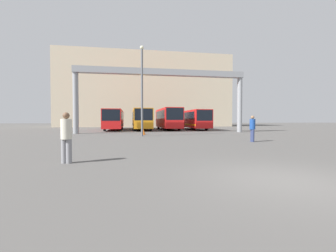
{
  "coord_description": "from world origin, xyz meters",
  "views": [
    {
      "loc": [
        -3.83,
        -5.0,
        1.53
      ],
      "look_at": [
        1.12,
        23.92,
        0.71
      ],
      "focal_mm": 24.0,
      "sensor_mm": 36.0,
      "label": 1
    }
  ],
  "objects_px": {
    "bus_slot_0": "(114,119)",
    "pedestrian_near_right": "(66,136)",
    "bus_slot_1": "(141,118)",
    "lamp_post": "(142,87)",
    "bus_slot_3": "(194,119)",
    "traffic_cone": "(143,132)",
    "bus_slot_2": "(168,118)",
    "pedestrian_far_center": "(252,128)"
  },
  "relations": [
    {
      "from": "bus_slot_2",
      "to": "pedestrian_far_center",
      "type": "height_order",
      "value": "bus_slot_2"
    },
    {
      "from": "bus_slot_1",
      "to": "bus_slot_2",
      "type": "bearing_deg",
      "value": -5.35
    },
    {
      "from": "bus_slot_1",
      "to": "pedestrian_near_right",
      "type": "xyz_separation_m",
      "value": [
        -3.98,
        -26.45,
        -0.83
      ]
    },
    {
      "from": "pedestrian_far_center",
      "to": "bus_slot_2",
      "type": "bearing_deg",
      "value": -165.9
    },
    {
      "from": "bus_slot_0",
      "to": "bus_slot_2",
      "type": "relative_size",
      "value": 1.11
    },
    {
      "from": "bus_slot_0",
      "to": "pedestrian_near_right",
      "type": "bearing_deg",
      "value": -89.75
    },
    {
      "from": "lamp_post",
      "to": "bus_slot_0",
      "type": "bearing_deg",
      "value": 103.84
    },
    {
      "from": "bus_slot_1",
      "to": "bus_slot_3",
      "type": "xyz_separation_m",
      "value": [
        8.19,
        -0.64,
        -0.07
      ]
    },
    {
      "from": "bus_slot_0",
      "to": "traffic_cone",
      "type": "relative_size",
      "value": 18.85
    },
    {
      "from": "bus_slot_0",
      "to": "bus_slot_3",
      "type": "xyz_separation_m",
      "value": [
        12.28,
        -0.87,
        0.0
      ]
    },
    {
      "from": "bus_slot_1",
      "to": "pedestrian_far_center",
      "type": "distance_m",
      "value": 21.54
    },
    {
      "from": "traffic_cone",
      "to": "bus_slot_0",
      "type": "bearing_deg",
      "value": 106.79
    },
    {
      "from": "bus_slot_3",
      "to": "traffic_cone",
      "type": "height_order",
      "value": "bus_slot_3"
    },
    {
      "from": "traffic_cone",
      "to": "lamp_post",
      "type": "xyz_separation_m",
      "value": [
        -0.21,
        -1.87,
        4.22
      ]
    },
    {
      "from": "bus_slot_0",
      "to": "pedestrian_near_right",
      "type": "relative_size",
      "value": 6.82
    },
    {
      "from": "bus_slot_1",
      "to": "lamp_post",
      "type": "relative_size",
      "value": 1.41
    },
    {
      "from": "bus_slot_2",
      "to": "bus_slot_3",
      "type": "relative_size",
      "value": 1.05
    },
    {
      "from": "bus_slot_1",
      "to": "lamp_post",
      "type": "bearing_deg",
      "value": -92.66
    },
    {
      "from": "pedestrian_far_center",
      "to": "lamp_post",
      "type": "bearing_deg",
      "value": -125.79
    },
    {
      "from": "bus_slot_2",
      "to": "pedestrian_far_center",
      "type": "bearing_deg",
      "value": -82.88
    },
    {
      "from": "bus_slot_0",
      "to": "pedestrian_far_center",
      "type": "xyz_separation_m",
      "value": [
        10.7,
        -20.72,
        -0.74
      ]
    },
    {
      "from": "lamp_post",
      "to": "traffic_cone",
      "type": "bearing_deg",
      "value": 83.55
    },
    {
      "from": "traffic_cone",
      "to": "bus_slot_1",
      "type": "bearing_deg",
      "value": 87.94
    },
    {
      "from": "bus_slot_0",
      "to": "pedestrian_far_center",
      "type": "height_order",
      "value": "bus_slot_0"
    },
    {
      "from": "bus_slot_0",
      "to": "bus_slot_3",
      "type": "distance_m",
      "value": 12.31
    },
    {
      "from": "bus_slot_0",
      "to": "bus_slot_1",
      "type": "distance_m",
      "value": 4.1
    },
    {
      "from": "bus_slot_1",
      "to": "pedestrian_near_right",
      "type": "bearing_deg",
      "value": -98.55
    },
    {
      "from": "traffic_cone",
      "to": "pedestrian_far_center",
      "type": "bearing_deg",
      "value": -50.64
    },
    {
      "from": "bus_slot_2",
      "to": "bus_slot_3",
      "type": "bearing_deg",
      "value": -3.61
    },
    {
      "from": "bus_slot_3",
      "to": "pedestrian_far_center",
      "type": "relative_size",
      "value": 5.77
    },
    {
      "from": "bus_slot_0",
      "to": "bus_slot_1",
      "type": "relative_size",
      "value": 1.04
    },
    {
      "from": "bus_slot_0",
      "to": "bus_slot_2",
      "type": "distance_m",
      "value": 8.21
    },
    {
      "from": "bus_slot_2",
      "to": "traffic_cone",
      "type": "relative_size",
      "value": 16.96
    },
    {
      "from": "pedestrian_far_center",
      "to": "lamp_post",
      "type": "xyz_separation_m",
      "value": [
        -7.24,
        6.7,
        3.58
      ]
    },
    {
      "from": "bus_slot_1",
      "to": "pedestrian_far_center",
      "type": "height_order",
      "value": "bus_slot_1"
    },
    {
      "from": "bus_slot_1",
      "to": "pedestrian_far_center",
      "type": "bearing_deg",
      "value": -72.13
    },
    {
      "from": "traffic_cone",
      "to": "bus_slot_3",
      "type": "bearing_deg",
      "value": 52.6
    },
    {
      "from": "bus_slot_0",
      "to": "traffic_cone",
      "type": "distance_m",
      "value": 12.76
    },
    {
      "from": "pedestrian_far_center",
      "to": "bus_slot_0",
      "type": "bearing_deg",
      "value": -145.71
    },
    {
      "from": "pedestrian_far_center",
      "to": "traffic_cone",
      "type": "xyz_separation_m",
      "value": [
        -7.03,
        8.57,
        -0.64
      ]
    },
    {
      "from": "pedestrian_near_right",
      "to": "lamp_post",
      "type": "relative_size",
      "value": 0.21
    },
    {
      "from": "bus_slot_1",
      "to": "bus_slot_3",
      "type": "height_order",
      "value": "bus_slot_1"
    }
  ]
}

